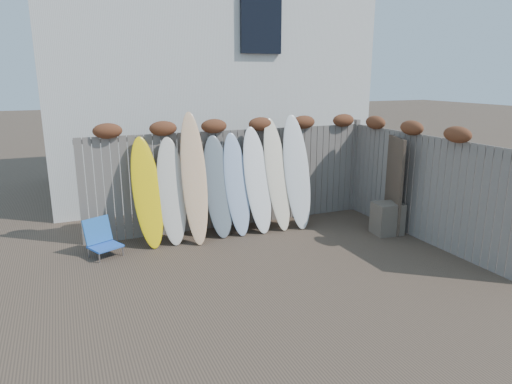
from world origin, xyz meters
name	(u,v)px	position (x,y,z in m)	size (l,w,h in m)	color
ground	(285,267)	(0.00, 0.00, 0.00)	(80.00, 80.00, 0.00)	#493A2D
back_fence	(236,170)	(0.06, 2.39, 1.18)	(6.05, 0.28, 2.24)	slate
right_fence	(422,181)	(2.99, 0.25, 1.14)	(0.28, 4.40, 2.24)	slate
house	(198,70)	(0.50, 6.50, 3.20)	(8.50, 5.50, 6.33)	silver
beach_chair	(101,238)	(-2.70, 1.76, 0.30)	(0.66, 0.68, 0.65)	blue
wooden_crate	(387,218)	(2.61, 0.69, 0.31)	(0.54, 0.45, 0.63)	#4C4339
lattice_panel	(391,182)	(2.92, 1.02, 0.95)	(0.05, 1.27, 1.90)	#31261E
surfboard_0	(147,192)	(-1.83, 1.97, 1.00)	(0.52, 0.07, 2.07)	yellow
surfboard_1	(172,191)	(-1.38, 1.97, 0.98)	(0.52, 0.07, 2.04)	beige
surfboard_2	(194,178)	(-0.96, 1.89, 1.21)	(0.47, 0.07, 2.52)	#F6AF81
surfboard_3	(218,186)	(-0.46, 1.99, 0.97)	(0.55, 0.07, 2.02)	slate
surfboard_4	(237,184)	(-0.09, 1.96, 0.99)	(0.49, 0.07, 2.06)	#9FB4D5
surfboard_5	(257,180)	(0.35, 1.94, 1.04)	(0.53, 0.07, 2.16)	white
surfboard_6	(277,174)	(0.79, 1.96, 1.11)	(0.48, 0.07, 2.32)	#F3E2C3
surfboard_7	(297,172)	(1.22, 1.91, 1.14)	(0.55, 0.07, 2.38)	silver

